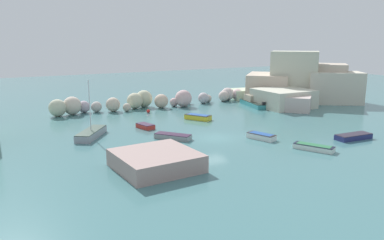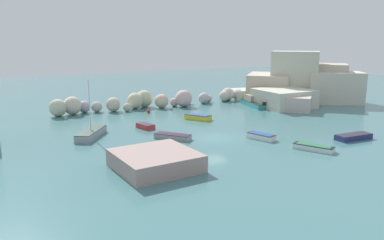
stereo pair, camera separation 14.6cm
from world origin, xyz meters
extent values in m
plane|color=#447679|center=(0.00, 0.00, 0.00)|extent=(160.00, 160.00, 0.00)
cube|color=beige|center=(20.09, 20.27, 0.83)|extent=(7.39, 5.43, 1.67)
cube|color=beige|center=(19.95, 8.82, 1.08)|extent=(8.93, 8.65, 2.17)
cube|color=#C2B19E|center=(29.06, 12.16, 3.14)|extent=(9.08, 9.10, 6.28)
cube|color=beige|center=(29.11, 9.62, 2.55)|extent=(9.87, 8.83, 5.10)
cube|color=#C3B19C|center=(22.27, 17.82, 2.22)|extent=(10.93, 10.95, 4.44)
cube|color=beige|center=(32.76, 17.90, 1.73)|extent=(8.16, 8.97, 3.45)
cube|color=beige|center=(24.55, 14.08, 4.19)|extent=(8.62, 8.75, 8.37)
cube|color=beige|center=(19.28, 10.65, 1.38)|extent=(7.80, 7.44, 2.76)
sphere|color=beige|center=(-12.68, 19.99, 1.19)|extent=(2.37, 2.37, 2.37)
sphere|color=beige|center=(-10.64, 20.39, 1.26)|extent=(2.53, 2.53, 2.53)
sphere|color=#BEABB8|center=(-8.89, 21.00, 0.86)|extent=(1.72, 1.72, 1.72)
sphere|color=beige|center=(-7.20, 20.59, 0.77)|extent=(1.54, 1.54, 1.54)
sphere|color=beige|center=(-4.96, 19.83, 1.03)|extent=(2.06, 2.06, 2.06)
sphere|color=beige|center=(-3.19, 18.89, 0.60)|extent=(1.21, 1.21, 1.21)
sphere|color=beige|center=(-1.36, 20.46, 1.20)|extent=(2.41, 2.41, 2.41)
sphere|color=beige|center=(0.40, 21.14, 1.31)|extent=(2.61, 2.61, 2.61)
sphere|color=beige|center=(2.41, 19.12, 1.06)|extent=(2.13, 2.13, 2.13)
sphere|color=#C7AAAC|center=(4.67, 19.30, 0.68)|extent=(1.35, 1.35, 1.35)
sphere|color=beige|center=(5.87, 18.40, 1.31)|extent=(2.62, 2.62, 2.62)
sphere|color=beige|center=(7.56, 20.24, 0.67)|extent=(1.35, 1.35, 1.35)
sphere|color=#BEB4B9|center=(10.13, 19.47, 0.89)|extent=(1.79, 1.79, 1.79)
sphere|color=beige|center=(11.46, 20.24, 0.63)|extent=(1.25, 1.25, 1.25)
sphere|color=beige|center=(14.23, 19.65, 0.89)|extent=(1.78, 1.78, 1.78)
sphere|color=beige|center=(15.32, 20.15, 1.10)|extent=(2.19, 2.19, 2.19)
sphere|color=beige|center=(17.10, 19.73, 0.96)|extent=(1.93, 1.93, 1.93)
cube|color=#A58A84|center=(-9.53, -6.10, 0.71)|extent=(6.54, 6.53, 1.41)
sphere|color=red|center=(-0.91, 16.34, 0.25)|extent=(0.51, 0.51, 0.51)
cube|color=gray|center=(-4.17, 1.69, 0.25)|extent=(3.39, 3.89, 0.50)
cube|color=#2E1930|center=(-4.17, 1.69, 0.53)|extent=(3.33, 3.81, 0.06)
cube|color=#90929B|center=(-11.56, 6.65, 0.37)|extent=(4.45, 5.35, 0.73)
cube|color=#1D3227|center=(-11.56, 6.65, 0.76)|extent=(4.36, 5.24, 0.06)
cylinder|color=silver|center=(-11.56, 6.65, 3.48)|extent=(0.10, 0.10, 5.49)
cube|color=silver|center=(4.02, -2.90, 0.27)|extent=(2.03, 3.26, 0.53)
cube|color=#322B2A|center=(4.02, -2.90, 0.56)|extent=(1.99, 3.19, 0.06)
cube|color=#234C93|center=(4.02, -2.90, 0.57)|extent=(1.73, 2.77, 0.08)
cube|color=#2F51B2|center=(-8.13, -7.48, 0.26)|extent=(3.80, 3.02, 0.53)
cube|color=#234C93|center=(-8.13, -7.48, 0.57)|extent=(3.23, 2.57, 0.08)
cube|color=yellow|center=(3.08, 8.98, 0.29)|extent=(2.92, 3.64, 0.58)
cube|color=#2F2724|center=(3.08, 8.98, 0.61)|extent=(2.86, 3.57, 0.06)
cube|color=#234C93|center=(3.08, 8.98, 0.62)|extent=(2.48, 3.10, 0.08)
cube|color=white|center=(5.84, -8.52, 0.23)|extent=(2.69, 3.91, 0.45)
cube|color=#191C30|center=(5.84, -8.52, 0.48)|extent=(2.63, 3.83, 0.06)
cube|color=#2D7047|center=(5.84, -8.52, 0.49)|extent=(2.28, 3.32, 0.08)
cube|color=navy|center=(12.56, -7.65, 0.26)|extent=(4.20, 1.72, 0.52)
cube|color=#2E2836|center=(12.56, -7.65, 0.55)|extent=(4.11, 1.68, 0.06)
cube|color=red|center=(-4.87, 7.68, 0.24)|extent=(1.71, 2.56, 0.48)
cube|color=#2E1B34|center=(-4.87, 7.68, 0.51)|extent=(1.67, 2.51, 0.06)
cube|color=teal|center=(15.87, 13.49, 0.33)|extent=(3.42, 7.06, 0.67)
cube|color=black|center=(15.87, 13.49, 0.70)|extent=(3.35, 6.92, 0.06)
cube|color=#9E937F|center=(16.10, 14.55, 1.15)|extent=(2.03, 2.88, 0.96)
cube|color=black|center=(15.16, 10.32, 0.92)|extent=(0.51, 0.45, 0.50)
camera|label=1|loc=(-21.34, -33.56, 10.51)|focal=35.67mm
camera|label=2|loc=(-21.22, -33.63, 10.51)|focal=35.67mm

